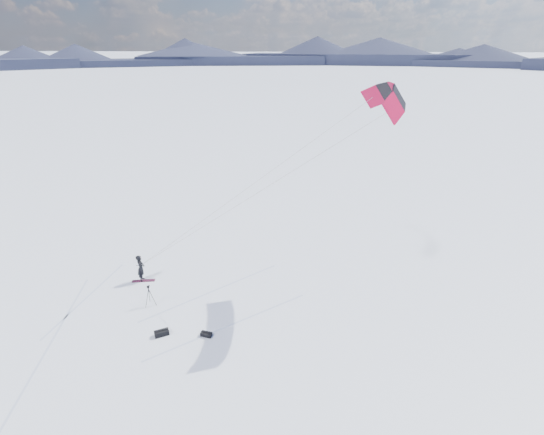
% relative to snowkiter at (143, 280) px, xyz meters
% --- Properties ---
extents(ground, '(1800.00, 1800.00, 0.00)m').
position_rel_snowkiter_xyz_m(ground, '(1.63, -4.22, 0.00)').
color(ground, white).
extents(horizon_hills, '(704.84, 706.81, 9.37)m').
position_rel_snowkiter_xyz_m(horizon_hills, '(1.63, -4.22, 3.96)').
color(horizon_hills, '#181B30').
rests_on(horizon_hills, ground).
extents(snow_tracks, '(13.93, 9.84, 0.01)m').
position_rel_snowkiter_xyz_m(snow_tracks, '(-0.35, -4.13, 0.00)').
color(snow_tracks, '#ACB9D9').
rests_on(snow_tracks, ground).
extents(snowkiter, '(0.65, 0.80, 1.90)m').
position_rel_snowkiter_xyz_m(snowkiter, '(0.00, 0.00, 0.00)').
color(snowkiter, black).
rests_on(snowkiter, ground).
extents(snowboard, '(1.52, 0.66, 0.04)m').
position_rel_snowkiter_xyz_m(snowboard, '(0.11, -0.08, 0.02)').
color(snowboard, maroon).
rests_on(snowboard, ground).
extents(tripod, '(0.60, 0.67, 1.37)m').
position_rel_snowkiter_xyz_m(tripod, '(1.74, -2.49, 0.88)').
color(tripod, black).
rests_on(tripod, ground).
extents(gear_bag_a, '(0.84, 0.73, 0.34)m').
position_rel_snowkiter_xyz_m(gear_bag_a, '(3.54, -4.99, 0.15)').
color(gear_bag_a, black).
rests_on(gear_bag_a, ground).
extents(gear_bag_b, '(0.64, 0.37, 0.28)m').
position_rel_snowkiter_xyz_m(gear_bag_b, '(5.96, -4.67, 0.12)').
color(gear_bag_b, black).
rests_on(gear_bag_b, ground).
extents(power_kite, '(16.10, 5.65, 11.58)m').
position_rel_snowkiter_xyz_m(power_kite, '(14.83, 2.06, 11.80)').
color(power_kite, '#AC062E').
rests_on(power_kite, ground).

